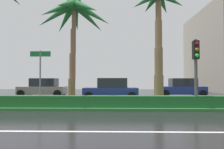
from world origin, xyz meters
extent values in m
cube|color=black|center=(0.00, 9.00, -0.05)|extent=(90.00, 42.00, 0.10)
cube|color=white|center=(0.00, 2.00, 0.00)|extent=(81.00, 0.14, 0.01)
cube|color=#2D6B33|center=(0.00, 8.00, 0.07)|extent=(85.50, 4.00, 0.15)
cube|color=#1E6028|center=(0.00, 6.60, 0.45)|extent=(76.50, 0.70, 0.60)
cylinder|color=brown|center=(-0.01, 8.01, 0.90)|extent=(0.42, 0.42, 1.51)
cylinder|color=brown|center=(0.02, 8.06, 2.41)|extent=(0.37, 0.37, 1.51)
cylinder|color=brown|center=(0.05, 8.11, 3.92)|extent=(0.32, 0.32, 1.51)
cylinder|color=brown|center=(0.07, 8.16, 5.43)|extent=(0.27, 0.27, 1.51)
sphere|color=#246430|center=(0.07, 8.16, 6.28)|extent=(0.90, 0.90, 0.90)
cone|color=#246430|center=(1.16, 8.05, 5.60)|extent=(2.53, 0.81, 1.83)
cone|color=#246430|center=(0.88, 8.89, 5.58)|extent=(2.21, 2.07, 1.87)
cone|color=#246430|center=(-0.03, 9.33, 5.73)|extent=(0.79, 2.61, 1.60)
cone|color=#246430|center=(-0.62, 8.99, 5.58)|extent=(2.02, 2.25, 1.87)
cone|color=#246430|center=(-1.01, 8.15, 5.58)|extent=(2.48, 0.60, 1.87)
cone|color=#246430|center=(-0.63, 7.29, 5.65)|extent=(2.02, 2.31, 1.76)
cone|color=#246430|center=(-0.10, 6.98, 5.80)|extent=(0.94, 2.65, 1.49)
cone|color=#246430|center=(0.87, 7.29, 5.76)|extent=(2.16, 2.29, 1.55)
cylinder|color=brown|center=(5.30, 8.58, 1.01)|extent=(0.58, 0.58, 1.72)
cylinder|color=brown|center=(5.32, 8.66, 2.73)|extent=(0.51, 0.51, 1.72)
cylinder|color=brown|center=(5.34, 8.74, 4.46)|extent=(0.44, 0.44, 1.72)
cylinder|color=brown|center=(5.36, 8.82, 6.18)|extent=(0.37, 0.37, 1.72)
cone|color=#266537|center=(6.17, 8.92, 6.75)|extent=(1.94, 0.79, 1.29)
cone|color=#266537|center=(5.78, 9.49, 6.70)|extent=(1.47, 1.88, 1.37)
cone|color=#266537|center=(5.03, 9.58, 6.77)|extent=(1.27, 1.96, 1.26)
cone|color=#266537|center=(4.56, 8.89, 6.71)|extent=(1.91, 0.74, 1.36)
cylinder|color=#4C4C47|center=(6.78, 6.39, 1.92)|extent=(0.16, 0.16, 3.53)
cube|color=black|center=(6.78, 6.39, 3.13)|extent=(0.28, 0.32, 0.96)
sphere|color=maroon|center=(6.78, 6.22, 3.43)|extent=(0.20, 0.20, 0.20)
sphere|color=#7F600F|center=(6.78, 6.22, 3.13)|extent=(0.20, 0.20, 0.20)
sphere|color=#1EEA3F|center=(6.78, 6.22, 2.83)|extent=(0.20, 0.20, 0.20)
cylinder|color=slate|center=(-1.38, 6.53, 1.65)|extent=(0.08, 0.08, 3.00)
cube|color=#146B2D|center=(-1.38, 6.53, 2.97)|extent=(1.10, 0.03, 0.28)
cube|color=gray|center=(-4.27, 14.98, 0.60)|extent=(4.30, 1.76, 0.72)
cube|color=#1E2328|center=(-4.12, 14.98, 1.34)|extent=(2.30, 1.58, 0.76)
cylinder|color=black|center=(-5.92, 14.08, 0.34)|extent=(0.68, 0.22, 0.68)
cylinder|color=black|center=(-5.92, 15.88, 0.34)|extent=(0.68, 0.22, 0.68)
cylinder|color=black|center=(-2.62, 14.08, 0.34)|extent=(0.68, 0.22, 0.68)
cylinder|color=black|center=(-2.62, 15.88, 0.34)|extent=(0.68, 0.22, 0.68)
cube|color=navy|center=(2.20, 12.26, 0.60)|extent=(4.30, 1.76, 0.72)
cube|color=#1E2328|center=(2.35, 12.26, 1.34)|extent=(2.30, 1.58, 0.76)
cylinder|color=black|center=(0.55, 11.36, 0.34)|extent=(0.68, 0.22, 0.68)
cylinder|color=black|center=(0.55, 13.16, 0.34)|extent=(0.68, 0.22, 0.68)
cylinder|color=black|center=(3.85, 11.36, 0.34)|extent=(0.68, 0.22, 0.68)
cylinder|color=black|center=(3.85, 13.16, 0.34)|extent=(0.68, 0.22, 0.68)
cube|color=navy|center=(8.73, 15.27, 0.60)|extent=(4.30, 1.76, 0.72)
cube|color=#1E2328|center=(8.88, 15.27, 1.34)|extent=(2.30, 1.58, 0.76)
cylinder|color=black|center=(7.08, 14.37, 0.34)|extent=(0.68, 0.22, 0.68)
cylinder|color=black|center=(7.08, 16.17, 0.34)|extent=(0.68, 0.22, 0.68)
cylinder|color=black|center=(10.38, 14.37, 0.34)|extent=(0.68, 0.22, 0.68)
cylinder|color=black|center=(10.38, 16.17, 0.34)|extent=(0.68, 0.22, 0.68)
camera|label=1|loc=(2.69, -4.44, 1.61)|focal=33.45mm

